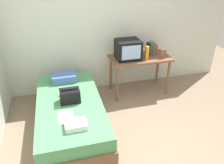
{
  "coord_description": "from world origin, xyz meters",
  "views": [
    {
      "loc": [
        -0.97,
        -2.18,
        2.42
      ],
      "look_at": [
        -0.11,
        1.09,
        0.55
      ],
      "focal_mm": 35.79,
      "sensor_mm": 36.0,
      "label": 1
    }
  ],
  "objects_px": {
    "desk": "(140,62)",
    "tv": "(128,49)",
    "remote_dark": "(82,120)",
    "book_row": "(152,48)",
    "handbag": "(70,96)",
    "remote_silver": "(60,94)",
    "water_bottle": "(147,53)",
    "magazine": "(66,117)",
    "picture_frame": "(163,54)",
    "folded_towel": "(76,125)",
    "bed": "(71,115)",
    "pillow": "(64,78)"
  },
  "relations": [
    {
      "from": "remote_dark",
      "to": "magazine",
      "type": "bearing_deg",
      "value": 149.1
    },
    {
      "from": "pillow",
      "to": "water_bottle",
      "type": "bearing_deg",
      "value": -0.35
    },
    {
      "from": "pillow",
      "to": "magazine",
      "type": "xyz_separation_m",
      "value": [
        -0.06,
        -1.07,
        -0.06
      ]
    },
    {
      "from": "magazine",
      "to": "folded_towel",
      "type": "bearing_deg",
      "value": -65.2
    },
    {
      "from": "water_bottle",
      "to": "handbag",
      "type": "height_order",
      "value": "water_bottle"
    },
    {
      "from": "desk",
      "to": "tv",
      "type": "relative_size",
      "value": 2.64
    },
    {
      "from": "desk",
      "to": "remote_silver",
      "type": "xyz_separation_m",
      "value": [
        -1.57,
        -0.57,
        -0.14
      ]
    },
    {
      "from": "handbag",
      "to": "folded_towel",
      "type": "xyz_separation_m",
      "value": [
        0.01,
        -0.62,
        -0.06
      ]
    },
    {
      "from": "desk",
      "to": "folded_towel",
      "type": "distance_m",
      "value": 2.02
    },
    {
      "from": "handbag",
      "to": "remote_dark",
      "type": "height_order",
      "value": "handbag"
    },
    {
      "from": "remote_dark",
      "to": "remote_silver",
      "type": "distance_m",
      "value": 0.79
    },
    {
      "from": "tv",
      "to": "remote_dark",
      "type": "height_order",
      "value": "tv"
    },
    {
      "from": "pillow",
      "to": "magazine",
      "type": "bearing_deg",
      "value": -92.96
    },
    {
      "from": "remote_silver",
      "to": "magazine",
      "type": "bearing_deg",
      "value": -85.27
    },
    {
      "from": "desk",
      "to": "water_bottle",
      "type": "relative_size",
      "value": 4.55
    },
    {
      "from": "bed",
      "to": "desk",
      "type": "xyz_separation_m",
      "value": [
        1.45,
        0.82,
        0.41
      ]
    },
    {
      "from": "book_row",
      "to": "magazine",
      "type": "relative_size",
      "value": 0.86
    },
    {
      "from": "tv",
      "to": "handbag",
      "type": "xyz_separation_m",
      "value": [
        -1.17,
        -0.81,
        -0.33
      ]
    },
    {
      "from": "picture_frame",
      "to": "pillow",
      "type": "distance_m",
      "value": 1.89
    },
    {
      "from": "bed",
      "to": "pillow",
      "type": "distance_m",
      "value": 0.76
    },
    {
      "from": "tv",
      "to": "book_row",
      "type": "xyz_separation_m",
      "value": [
        0.53,
        0.11,
        -0.06
      ]
    },
    {
      "from": "magazine",
      "to": "remote_silver",
      "type": "height_order",
      "value": "remote_silver"
    },
    {
      "from": "remote_dark",
      "to": "handbag",
      "type": "bearing_deg",
      "value": 101.61
    },
    {
      "from": "remote_dark",
      "to": "desk",
      "type": "bearing_deg",
      "value": 44.81
    },
    {
      "from": "desk",
      "to": "water_bottle",
      "type": "bearing_deg",
      "value": -59.89
    },
    {
      "from": "bed",
      "to": "picture_frame",
      "type": "bearing_deg",
      "value": 19.59
    },
    {
      "from": "picture_frame",
      "to": "remote_silver",
      "type": "distance_m",
      "value": 2.04
    },
    {
      "from": "pillow",
      "to": "handbag",
      "type": "relative_size",
      "value": 1.4
    },
    {
      "from": "magazine",
      "to": "remote_dark",
      "type": "bearing_deg",
      "value": -30.9
    },
    {
      "from": "tv",
      "to": "pillow",
      "type": "height_order",
      "value": "tv"
    },
    {
      "from": "desk",
      "to": "handbag",
      "type": "xyz_separation_m",
      "value": [
        -1.42,
        -0.82,
        -0.05
      ]
    },
    {
      "from": "book_row",
      "to": "handbag",
      "type": "height_order",
      "value": "book_row"
    },
    {
      "from": "desk",
      "to": "water_bottle",
      "type": "distance_m",
      "value": 0.28
    },
    {
      "from": "folded_towel",
      "to": "pillow",
      "type": "bearing_deg",
      "value": 92.46
    },
    {
      "from": "desk",
      "to": "picture_frame",
      "type": "height_order",
      "value": "picture_frame"
    },
    {
      "from": "bed",
      "to": "book_row",
      "type": "relative_size",
      "value": 8.0
    },
    {
      "from": "tv",
      "to": "remote_silver",
      "type": "xyz_separation_m",
      "value": [
        -1.32,
        -0.56,
        -0.42
      ]
    },
    {
      "from": "water_bottle",
      "to": "handbag",
      "type": "distance_m",
      "value": 1.67
    },
    {
      "from": "water_bottle",
      "to": "magazine",
      "type": "xyz_separation_m",
      "value": [
        -1.6,
        -1.06,
        -0.38
      ]
    },
    {
      "from": "picture_frame",
      "to": "magazine",
      "type": "bearing_deg",
      "value": -151.75
    },
    {
      "from": "bed",
      "to": "remote_silver",
      "type": "bearing_deg",
      "value": 117.21
    },
    {
      "from": "magazine",
      "to": "folded_towel",
      "type": "height_order",
      "value": "folded_towel"
    },
    {
      "from": "desk",
      "to": "remote_dark",
      "type": "distance_m",
      "value": 1.87
    },
    {
      "from": "water_bottle",
      "to": "handbag",
      "type": "xyz_separation_m",
      "value": [
        -1.5,
        -0.68,
        -0.28
      ]
    },
    {
      "from": "desk",
      "to": "remote_dark",
      "type": "height_order",
      "value": "desk"
    },
    {
      "from": "desk",
      "to": "remote_silver",
      "type": "distance_m",
      "value": 1.68
    },
    {
      "from": "handbag",
      "to": "bed",
      "type": "bearing_deg",
      "value": 174.45
    },
    {
      "from": "book_row",
      "to": "picture_frame",
      "type": "relative_size",
      "value": 1.49
    },
    {
      "from": "picture_frame",
      "to": "folded_towel",
      "type": "relative_size",
      "value": 0.6
    },
    {
      "from": "desk",
      "to": "bed",
      "type": "bearing_deg",
      "value": -150.53
    }
  ]
}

